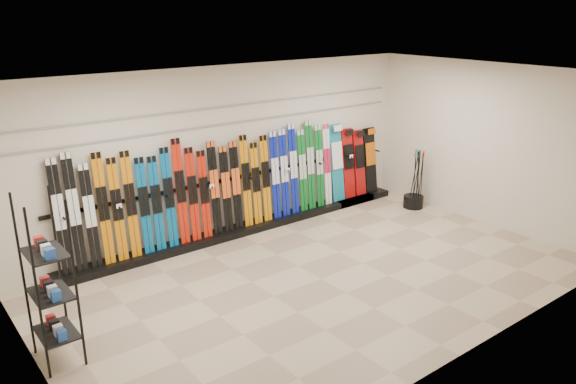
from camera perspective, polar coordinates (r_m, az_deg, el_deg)
floor at (r=8.62m, az=3.38°, el=-8.80°), size 8.00×8.00×0.00m
back_wall at (r=9.99m, az=-5.93°, el=4.16°), size 8.00×0.00×8.00m
left_wall at (r=6.33m, az=-24.98°, el=-6.01°), size 0.00×5.00×5.00m
right_wall at (r=11.03m, az=19.47°, el=4.54°), size 0.00×5.00×5.00m
ceiling at (r=7.74m, az=3.80°, el=11.40°), size 8.00×8.00×0.00m
ski_rack_base at (r=10.38m, az=-3.97°, el=-3.61°), size 8.00×0.40×0.12m
skis at (r=9.76m, az=-7.57°, el=0.35°), size 5.37×0.19×1.82m
snowboards at (r=11.80m, az=6.64°, el=3.02°), size 1.27×0.24×1.57m
accessory_rack at (r=6.89m, az=-23.10°, el=-8.33°), size 0.40×0.60×2.02m
pole_bin at (r=11.80m, az=12.60°, el=-0.95°), size 0.40×0.40×0.25m
ski_poles at (r=11.66m, az=12.99°, el=1.30°), size 0.26×0.31×1.18m
slatwall_rail_0 at (r=9.87m, az=-5.96°, el=6.95°), size 7.60×0.02×0.03m
slatwall_rail_1 at (r=9.81m, az=-6.02°, el=8.67°), size 7.60×0.02×0.03m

